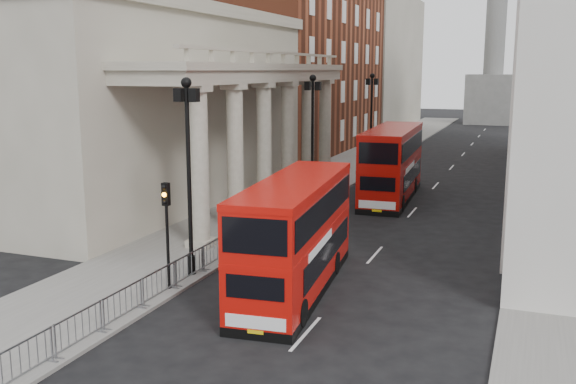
% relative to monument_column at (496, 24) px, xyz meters
% --- Properties ---
extents(ground, '(260.00, 260.00, 0.00)m').
position_rel_monument_column_xyz_m(ground, '(-6.00, -92.00, -15.98)').
color(ground, black).
rests_on(ground, ground).
extents(sidewalk_west, '(6.00, 140.00, 0.12)m').
position_rel_monument_column_xyz_m(sidewalk_west, '(-9.00, -62.00, -15.92)').
color(sidewalk_west, slate).
rests_on(sidewalk_west, ground).
extents(sidewalk_east, '(3.00, 140.00, 0.12)m').
position_rel_monument_column_xyz_m(sidewalk_east, '(7.50, -62.00, -15.92)').
color(sidewalk_east, slate).
rests_on(sidewalk_east, ground).
extents(kerb, '(0.20, 140.00, 0.14)m').
position_rel_monument_column_xyz_m(kerb, '(-6.05, -62.00, -15.91)').
color(kerb, slate).
rests_on(kerb, ground).
extents(portico_building, '(9.00, 28.00, 12.00)m').
position_rel_monument_column_xyz_m(portico_building, '(-16.50, -74.00, -9.98)').
color(portico_building, gray).
rests_on(portico_building, ground).
extents(brick_building, '(9.00, 32.00, 22.00)m').
position_rel_monument_column_xyz_m(brick_building, '(-16.50, -44.00, -4.98)').
color(brick_building, maroon).
rests_on(brick_building, ground).
extents(west_building_far, '(9.00, 30.00, 20.00)m').
position_rel_monument_column_xyz_m(west_building_far, '(-16.50, -12.00, -5.98)').
color(west_building_far, gray).
rests_on(west_building_far, ground).
extents(monument_column, '(8.00, 8.00, 54.20)m').
position_rel_monument_column_xyz_m(monument_column, '(0.00, 0.00, 0.00)').
color(monument_column, '#60605E').
rests_on(monument_column, ground).
extents(lamp_post_south, '(1.05, 0.44, 8.32)m').
position_rel_monument_column_xyz_m(lamp_post_south, '(-6.60, -88.00, -11.07)').
color(lamp_post_south, black).
rests_on(lamp_post_south, sidewalk_west).
extents(lamp_post_mid, '(1.05, 0.44, 8.32)m').
position_rel_monument_column_xyz_m(lamp_post_mid, '(-6.60, -72.00, -11.07)').
color(lamp_post_mid, black).
rests_on(lamp_post_mid, sidewalk_west).
extents(lamp_post_north, '(1.05, 0.44, 8.32)m').
position_rel_monument_column_xyz_m(lamp_post_north, '(-6.60, -56.00, -11.07)').
color(lamp_post_north, black).
rests_on(lamp_post_north, sidewalk_west).
extents(traffic_light, '(0.28, 0.33, 4.30)m').
position_rel_monument_column_xyz_m(traffic_light, '(-6.50, -90.02, -12.88)').
color(traffic_light, black).
rests_on(traffic_light, sidewalk_west).
extents(crowd_barriers, '(0.50, 18.75, 1.10)m').
position_rel_monument_column_xyz_m(crowd_barriers, '(-6.35, -89.78, -15.31)').
color(crowd_barriers, gray).
rests_on(crowd_barriers, sidewalk_west).
extents(bus_near, '(3.53, 10.63, 4.50)m').
position_rel_monument_column_xyz_m(bus_near, '(-1.85, -88.00, -13.63)').
color(bus_near, red).
rests_on(bus_near, ground).
extents(bus_far, '(3.33, 11.43, 4.88)m').
position_rel_monument_column_xyz_m(bus_far, '(-2.12, -68.23, -13.43)').
color(bus_far, '#A60C07').
rests_on(bus_far, ground).
extents(pedestrian_a, '(0.70, 0.54, 1.71)m').
position_rel_monument_column_xyz_m(pedestrian_a, '(-8.94, -75.65, -15.01)').
color(pedestrian_a, black).
rests_on(pedestrian_a, sidewalk_west).
extents(pedestrian_b, '(1.01, 0.92, 1.70)m').
position_rel_monument_column_xyz_m(pedestrian_b, '(-10.24, -72.14, -15.01)').
color(pedestrian_b, black).
rests_on(pedestrian_b, sidewalk_west).
extents(pedestrian_c, '(0.90, 0.60, 1.82)m').
position_rel_monument_column_xyz_m(pedestrian_c, '(-7.96, -75.96, -14.95)').
color(pedestrian_c, black).
rests_on(pedestrian_c, sidewalk_west).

